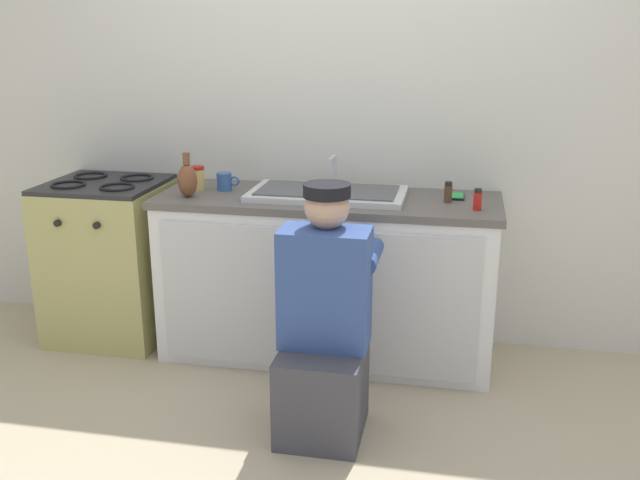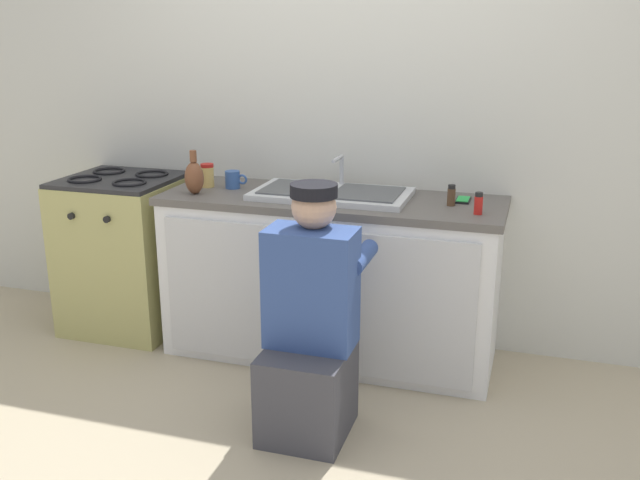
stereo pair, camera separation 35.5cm
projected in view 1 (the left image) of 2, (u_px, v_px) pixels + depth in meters
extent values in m
plane|color=tan|center=(316.00, 376.00, 3.66)|extent=(12.00, 12.00, 0.00)
cube|color=silver|center=(340.00, 116.00, 3.91)|extent=(6.00, 0.10, 2.50)
cube|color=white|center=(327.00, 280.00, 3.82)|extent=(1.73, 0.60, 0.84)
cube|color=silver|center=(235.00, 295.00, 3.61)|extent=(0.76, 0.02, 0.74)
cube|color=silver|center=(400.00, 307.00, 3.45)|extent=(0.76, 0.02, 0.74)
cube|color=#5B5651|center=(328.00, 200.00, 3.69)|extent=(1.77, 0.62, 0.04)
cube|color=silver|center=(328.00, 194.00, 3.68)|extent=(0.80, 0.44, 0.03)
cube|color=#4C4F51|center=(292.00, 189.00, 3.71)|extent=(0.33, 0.35, 0.01)
cube|color=#4C4F51|center=(364.00, 192.00, 3.64)|extent=(0.33, 0.35, 0.01)
cylinder|color=#B7BABF|center=(334.00, 172.00, 3.84)|extent=(0.02, 0.02, 0.18)
cylinder|color=#B7BABF|center=(332.00, 158.00, 3.74)|extent=(0.02, 0.16, 0.02)
cube|color=tan|center=(111.00, 262.00, 4.05)|extent=(0.63, 0.60, 0.88)
cube|color=#262628|center=(104.00, 184.00, 3.92)|extent=(0.62, 0.59, 0.02)
torus|color=black|center=(68.00, 185.00, 3.83)|extent=(0.19, 0.19, 0.02)
torus|color=black|center=(117.00, 187.00, 3.78)|extent=(0.19, 0.19, 0.02)
torus|color=black|center=(90.00, 176.00, 4.06)|extent=(0.19, 0.19, 0.02)
torus|color=black|center=(137.00, 178.00, 4.00)|extent=(0.19, 0.19, 0.02)
cylinder|color=black|center=(57.00, 223.00, 3.69)|extent=(0.04, 0.02, 0.04)
cylinder|color=black|center=(97.00, 225.00, 3.65)|extent=(0.04, 0.02, 0.04)
cube|color=#3F3F47|center=(322.00, 392.00, 3.10)|extent=(0.36, 0.40, 0.40)
cube|color=#334C8C|center=(325.00, 288.00, 3.03)|extent=(0.38, 0.22, 0.52)
sphere|color=tan|center=(327.00, 207.00, 2.96)|extent=(0.19, 0.19, 0.19)
cylinder|color=black|center=(327.00, 190.00, 2.94)|extent=(0.20, 0.20, 0.06)
cube|color=black|center=(331.00, 190.00, 3.03)|extent=(0.13, 0.09, 0.02)
cylinder|color=#334C8C|center=(297.00, 251.00, 3.22)|extent=(0.08, 0.30, 0.08)
cylinder|color=#334C8C|center=(371.00, 256.00, 3.16)|extent=(0.08, 0.30, 0.08)
cylinder|color=#513823|center=(448.00, 194.00, 3.56)|extent=(0.04, 0.04, 0.08)
cylinder|color=black|center=(449.00, 184.00, 3.54)|extent=(0.04, 0.04, 0.02)
ellipsoid|color=brown|center=(187.00, 181.00, 3.66)|extent=(0.10, 0.10, 0.17)
cylinder|color=brown|center=(186.00, 159.00, 3.62)|extent=(0.04, 0.04, 0.06)
cylinder|color=#335699|center=(224.00, 182.00, 3.81)|extent=(0.08, 0.08, 0.09)
torus|color=#335699|center=(235.00, 181.00, 3.80)|extent=(0.06, 0.01, 0.06)
cube|color=black|center=(458.00, 197.00, 3.67)|extent=(0.07, 0.14, 0.01)
cube|color=green|center=(458.00, 195.00, 3.66)|extent=(0.06, 0.12, 0.00)
cylinder|color=red|center=(478.00, 201.00, 3.41)|extent=(0.04, 0.04, 0.08)
cylinder|color=black|center=(478.00, 191.00, 3.39)|extent=(0.04, 0.04, 0.02)
cylinder|color=#DBB760|center=(198.00, 180.00, 3.83)|extent=(0.07, 0.07, 0.11)
cylinder|color=#B21E19|center=(197.00, 168.00, 3.81)|extent=(0.07, 0.07, 0.02)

